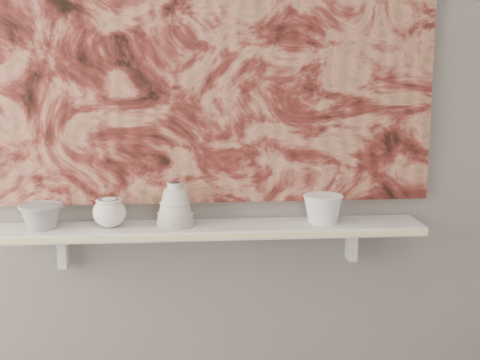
{
  "coord_description": "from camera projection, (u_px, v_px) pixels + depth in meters",
  "views": [
    {
      "loc": [
        -0.08,
        -0.62,
        1.47
      ],
      "look_at": [
        0.1,
        1.49,
        1.08
      ],
      "focal_mm": 50.0,
      "sensor_mm": 36.0,
      "label": 1
    }
  ],
  "objects": [
    {
      "name": "wall_back",
      "position": [
        208.0,
        94.0,
        2.2
      ],
      "size": [
        3.6,
        0.0,
        3.6
      ],
      "primitive_type": "plane",
      "rotation": [
        1.57,
        0.0,
        0.0
      ],
      "color": "slate",
      "rests_on": "floor"
    },
    {
      "name": "bracket_left",
      "position": [
        63.0,
        249.0,
        2.22
      ],
      "size": [
        0.03,
        0.06,
        0.12
      ],
      "primitive_type": "cube",
      "color": "silver",
      "rests_on": "wall_back"
    },
    {
      "name": "cup_cream",
      "position": [
        109.0,
        212.0,
        2.15
      ],
      "size": [
        0.12,
        0.12,
        0.1
      ],
      "primitive_type": null,
      "rotation": [
        0.0,
        0.0,
        0.1
      ],
      "color": "white",
      "rests_on": "shelf"
    },
    {
      "name": "house_motif",
      "position": [
        343.0,
        130.0,
        2.24
      ],
      "size": [
        0.09,
        0.0,
        0.08
      ],
      "primitive_type": "cube",
      "color": "black",
      "rests_on": "painting"
    },
    {
      "name": "bell_vessel",
      "position": [
        175.0,
        204.0,
        2.16
      ],
      "size": [
        0.17,
        0.17,
        0.14
      ],
      "primitive_type": null,
      "rotation": [
        0.0,
        0.0,
        0.39
      ],
      "color": "beige",
      "rests_on": "shelf"
    },
    {
      "name": "shelf_stripe",
      "position": [
        212.0,
        237.0,
        2.1
      ],
      "size": [
        1.4,
        0.01,
        0.02
      ],
      "primitive_type": "cube",
      "color": "#F5E4A3",
      "rests_on": "shelf"
    },
    {
      "name": "shelf",
      "position": [
        210.0,
        229.0,
        2.19
      ],
      "size": [
        1.4,
        0.18,
        0.03
      ],
      "primitive_type": "cube",
      "color": "silver",
      "rests_on": "wall_back"
    },
    {
      "name": "bowl_white",
      "position": [
        323.0,
        209.0,
        2.21
      ],
      "size": [
        0.14,
        0.14,
        0.1
      ],
      "primitive_type": null,
      "rotation": [
        0.0,
        0.0,
        0.07
      ],
      "color": "white",
      "rests_on": "shelf"
    },
    {
      "name": "bowl_grey",
      "position": [
        41.0,
        216.0,
        2.13
      ],
      "size": [
        0.17,
        0.17,
        0.08
      ],
      "primitive_type": null,
      "rotation": [
        0.0,
        0.0,
        0.19
      ],
      "color": "gray",
      "rests_on": "shelf"
    },
    {
      "name": "bracket_right",
      "position": [
        351.0,
        243.0,
        2.31
      ],
      "size": [
        0.03,
        0.06,
        0.12
      ],
      "primitive_type": "cube",
      "color": "silver",
      "rests_on": "wall_back"
    },
    {
      "name": "painting",
      "position": [
        208.0,
        35.0,
        2.15
      ],
      "size": [
        1.5,
        0.02,
        1.1
      ],
      "primitive_type": "cube",
      "color": "maroon",
      "rests_on": "wall_back"
    }
  ]
}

